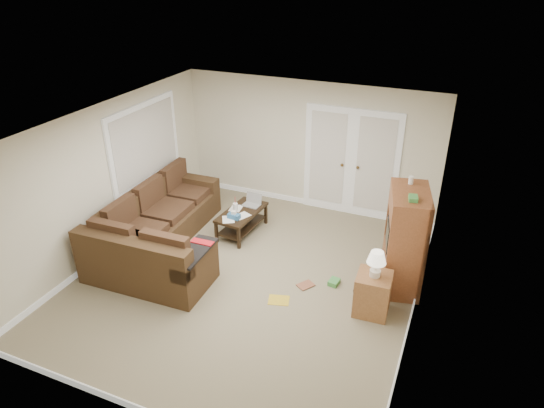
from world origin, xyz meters
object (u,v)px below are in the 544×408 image
at_px(sectional_sofa, 157,235).
at_px(tv_armoire, 405,239).
at_px(coffee_table, 242,220).
at_px(side_cabinet, 373,291).

distance_m(sectional_sofa, tv_armoire, 3.99).
xyz_separation_m(sectional_sofa, coffee_table, (1.00, 1.18, -0.12)).
xyz_separation_m(sectional_sofa, tv_armoire, (3.89, 0.72, 0.43)).
relative_size(sectional_sofa, tv_armoire, 1.78).
bearing_deg(sectional_sofa, side_cabinet, -3.32).
xyz_separation_m(coffee_table, tv_armoire, (2.89, -0.46, 0.55)).
relative_size(coffee_table, tv_armoire, 0.66).
relative_size(coffee_table, side_cabinet, 1.10).
relative_size(tv_armoire, side_cabinet, 1.68).
bearing_deg(coffee_table, sectional_sofa, -125.85).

